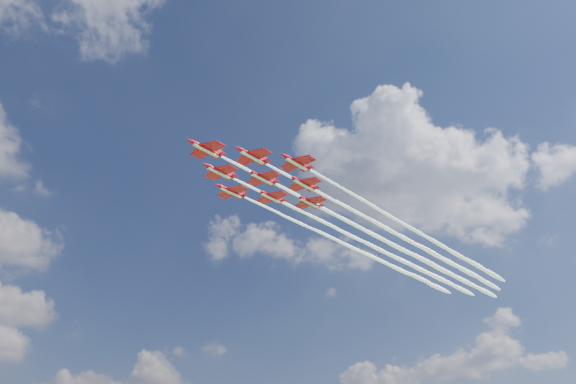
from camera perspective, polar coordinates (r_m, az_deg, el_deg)
name	(u,v)px	position (r m, az deg, el deg)	size (l,w,h in m)	color
jet_lead	(347,221)	(183.73, 6.00, -2.94)	(126.56, 27.73, 2.94)	#B0091D
jet_row2_port	(381,225)	(188.46, 9.41, -3.35)	(126.56, 27.73, 2.94)	#B0091D
jet_row2_starb	(350,235)	(194.83, 6.30, -4.36)	(126.56, 27.73, 2.94)	#B0091D
jet_row3_port	(414,229)	(193.83, 12.64, -3.73)	(126.56, 27.73, 2.94)	#B0091D
jet_row3_centre	(382,239)	(199.63, 9.52, -4.71)	(126.56, 27.73, 2.94)	#B0091D
jet_row3_starb	(352,248)	(206.05, 6.57, -5.63)	(126.56, 27.73, 2.94)	#B0091D
jet_row4_port	(413,243)	(205.03, 12.57, -5.03)	(126.56, 27.73, 2.94)	#B0091D
jet_row4_starb	(383,251)	(210.90, 9.61, -5.93)	(126.56, 27.73, 2.94)	#B0091D
jet_tail	(412,254)	(216.33, 12.51, -6.20)	(126.56, 27.73, 2.94)	#B0091D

